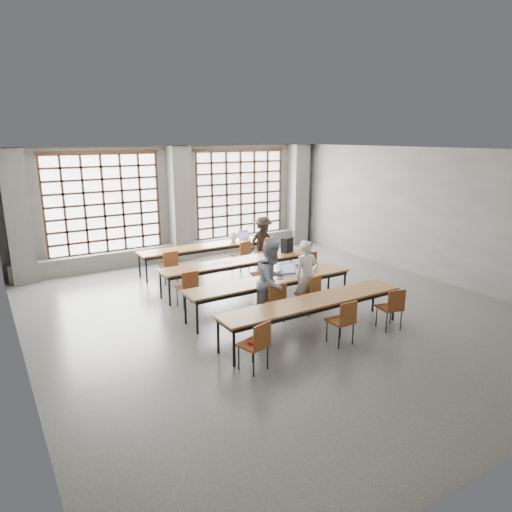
% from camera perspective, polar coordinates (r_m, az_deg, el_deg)
% --- Properties ---
extents(floor, '(11.00, 11.00, 0.00)m').
position_cam_1_polar(floor, '(10.26, 2.28, -6.85)').
color(floor, '#4A4A47').
rests_on(floor, ground).
extents(ceiling, '(11.00, 11.00, 0.00)m').
position_cam_1_polar(ceiling, '(9.55, 2.50, 13.07)').
color(ceiling, silver).
rests_on(ceiling, floor).
extents(wall_back, '(10.00, 0.00, 10.00)m').
position_cam_1_polar(wall_back, '(14.57, -9.86, 6.55)').
color(wall_back, '#595956').
rests_on(wall_back, floor).
extents(wall_left, '(0.00, 11.00, 11.00)m').
position_cam_1_polar(wall_left, '(8.17, -28.14, -1.41)').
color(wall_left, '#595956').
rests_on(wall_left, floor).
extents(wall_right, '(0.00, 11.00, 11.00)m').
position_cam_1_polar(wall_right, '(13.18, 20.80, 4.95)').
color(wall_right, '#595956').
rests_on(wall_right, floor).
extents(column_left, '(0.60, 0.55, 3.50)m').
position_cam_1_polar(column_left, '(13.31, -27.68, 4.30)').
color(column_left, '#555553').
rests_on(column_left, floor).
extents(column_mid, '(0.60, 0.55, 3.50)m').
position_cam_1_polar(column_mid, '(14.32, -9.44, 6.42)').
color(column_mid, '#555553').
rests_on(column_mid, floor).
extents(column_right, '(0.60, 0.55, 3.50)m').
position_cam_1_polar(column_right, '(16.53, 5.25, 7.66)').
color(column_right, '#555553').
rests_on(column_right, floor).
extents(window_left, '(3.32, 0.12, 3.00)m').
position_cam_1_polar(window_left, '(13.81, -18.49, 6.19)').
color(window_left, white).
rests_on(window_left, wall_back).
extents(window_right, '(3.32, 0.12, 3.00)m').
position_cam_1_polar(window_right, '(15.45, -1.96, 7.77)').
color(window_right, white).
rests_on(window_right, wall_back).
extents(sill_ledge, '(9.80, 0.35, 0.50)m').
position_cam_1_polar(sill_ledge, '(14.68, -9.31, 0.65)').
color(sill_ledge, '#555553').
rests_on(sill_ledge, floor).
extents(desk_row_a, '(4.00, 0.70, 0.73)m').
position_cam_1_polar(desk_row_a, '(13.25, -6.14, 1.08)').
color(desk_row_a, brown).
rests_on(desk_row_a, floor).
extents(desk_row_b, '(4.00, 0.70, 0.73)m').
position_cam_1_polar(desk_row_b, '(11.54, -2.46, -0.90)').
color(desk_row_b, brown).
rests_on(desk_row_b, floor).
extents(desk_row_c, '(4.00, 0.70, 0.73)m').
position_cam_1_polar(desk_row_c, '(10.07, 1.87, -3.26)').
color(desk_row_c, brown).
rests_on(desk_row_c, floor).
extents(desk_row_d, '(4.00, 0.70, 0.73)m').
position_cam_1_polar(desk_row_d, '(8.89, 7.23, -5.88)').
color(desk_row_d, brown).
rests_on(desk_row_d, floor).
extents(chair_back_left, '(0.42, 0.43, 0.88)m').
position_cam_1_polar(chair_back_left, '(12.19, -10.78, -0.93)').
color(chair_back_left, brown).
rests_on(chair_back_left, floor).
extents(chair_back_mid, '(0.51, 0.51, 0.88)m').
position_cam_1_polar(chair_back_mid, '(13.11, -1.71, 0.44)').
color(chair_back_mid, brown).
rests_on(chair_back_mid, floor).
extents(chair_back_right, '(0.51, 0.51, 0.88)m').
position_cam_1_polar(chair_back_right, '(13.51, 1.23, 0.88)').
color(chair_back_right, brown).
rests_on(chair_back_right, floor).
extents(chair_mid_left, '(0.44, 0.44, 0.88)m').
position_cam_1_polar(chair_mid_left, '(10.37, -8.47, -3.63)').
color(chair_mid_left, brown).
rests_on(chair_mid_left, floor).
extents(chair_mid_centre, '(0.44, 0.45, 0.88)m').
position_cam_1_polar(chair_mid_centre, '(11.26, 0.88, -1.98)').
color(chair_mid_centre, maroon).
rests_on(chair_mid_centre, floor).
extents(chair_mid_right, '(0.48, 0.48, 0.88)m').
position_cam_1_polar(chair_mid_right, '(12.03, 6.48, -0.97)').
color(chair_mid_right, maroon).
rests_on(chair_mid_right, floor).
extents(chair_front_left, '(0.47, 0.47, 0.88)m').
position_cam_1_polar(chair_front_left, '(9.45, 2.40, -5.31)').
color(chair_front_left, brown).
rests_on(chair_front_left, floor).
extents(chair_front_right, '(0.52, 0.52, 0.88)m').
position_cam_1_polar(chair_front_right, '(9.98, 6.84, -4.31)').
color(chair_front_right, brown).
rests_on(chair_front_right, floor).
extents(chair_near_left, '(0.52, 0.52, 0.88)m').
position_cam_1_polar(chair_near_left, '(7.57, 0.09, -10.62)').
color(chair_near_left, brown).
rests_on(chair_near_left, floor).
extents(chair_near_mid, '(0.42, 0.43, 0.88)m').
position_cam_1_polar(chair_near_mid, '(8.62, 10.88, -7.63)').
color(chair_near_mid, brown).
rests_on(chair_near_mid, floor).
extents(chair_near_right, '(0.50, 0.50, 0.88)m').
position_cam_1_polar(chair_near_right, '(9.48, 16.66, -5.88)').
color(chair_near_right, maroon).
rests_on(chair_near_right, floor).
extents(student_male, '(0.60, 0.41, 1.62)m').
position_cam_1_polar(student_male, '(9.98, 6.34, -2.66)').
color(student_male, silver).
rests_on(student_male, floor).
extents(student_female, '(1.03, 0.92, 1.74)m').
position_cam_1_polar(student_female, '(9.45, 2.03, -3.19)').
color(student_female, navy).
rests_on(student_female, floor).
extents(student_back, '(1.01, 0.64, 1.49)m').
position_cam_1_polar(student_back, '(13.56, 0.88, 1.83)').
color(student_back, black).
rests_on(student_back, floor).
extents(laptop_front, '(0.43, 0.39, 0.26)m').
position_cam_1_polar(laptop_front, '(10.42, 4.14, -1.93)').
color(laptop_front, silver).
rests_on(laptop_front, desk_row_c).
extents(laptop_back, '(0.38, 0.32, 0.26)m').
position_cam_1_polar(laptop_back, '(13.93, -1.35, 2.37)').
color(laptop_back, silver).
rests_on(laptop_back, desk_row_a).
extents(mouse, '(0.10, 0.07, 0.04)m').
position_cam_1_polar(mouse, '(10.56, 6.24, -2.00)').
color(mouse, silver).
rests_on(mouse, desk_row_c).
extents(green_box, '(0.26, 0.13, 0.09)m').
position_cam_1_polar(green_box, '(10.07, 1.38, -2.59)').
color(green_box, green).
rests_on(green_box, desk_row_c).
extents(phone, '(0.14, 0.11, 0.01)m').
position_cam_1_polar(phone, '(10.06, 3.04, -2.85)').
color(phone, black).
rests_on(phone, desk_row_c).
extents(paper_sheet_a, '(0.34, 0.27, 0.00)m').
position_cam_1_polar(paper_sheet_a, '(11.30, -5.24, -0.95)').
color(paper_sheet_a, silver).
rests_on(paper_sheet_a, desk_row_b).
extents(paper_sheet_b, '(0.32, 0.25, 0.00)m').
position_cam_1_polar(paper_sheet_b, '(11.35, -3.66, -0.85)').
color(paper_sheet_b, white).
rests_on(paper_sheet_b, desk_row_b).
extents(backpack, '(0.37, 0.30, 0.40)m').
position_cam_1_polar(backpack, '(12.35, 3.91, 1.39)').
color(backpack, black).
rests_on(backpack, desk_row_b).
extents(plastic_bag, '(0.30, 0.26, 0.29)m').
position_cam_1_polar(plastic_bag, '(13.64, -2.85, 2.45)').
color(plastic_bag, white).
rests_on(plastic_bag, desk_row_a).
extents(red_pouch, '(0.22, 0.14, 0.06)m').
position_cam_1_polar(red_pouch, '(7.63, -0.36, -10.70)').
color(red_pouch, '#AA1514').
rests_on(red_pouch, chair_near_left).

